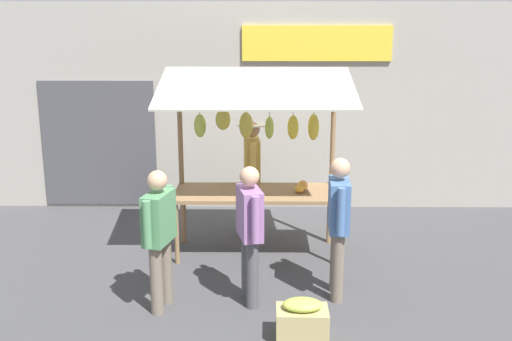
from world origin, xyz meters
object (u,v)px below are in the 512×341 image
(market_stall, at_px, (257,142))
(vendor_with_sunhat, at_px, (252,168))
(shopper_with_ponytail, at_px, (159,231))
(produce_crate_near, at_px, (302,321))
(shopper_in_striped_shirt, at_px, (338,218))
(shopper_in_grey_tee, at_px, (250,226))

(market_stall, relative_size, vendor_with_sunhat, 1.46)
(shopper_with_ponytail, bearing_deg, produce_crate_near, -99.63)
(shopper_with_ponytail, bearing_deg, market_stall, -17.70)
(shopper_in_striped_shirt, bearing_deg, produce_crate_near, 157.99)
(vendor_with_sunhat, bearing_deg, shopper_in_striped_shirt, 22.13)
(shopper_with_ponytail, bearing_deg, shopper_in_striped_shirt, -66.78)
(produce_crate_near, bearing_deg, shopper_in_grey_tee, -56.47)
(vendor_with_sunhat, relative_size, shopper_in_grey_tee, 1.07)
(market_stall, distance_m, shopper_in_striped_shirt, 1.77)
(shopper_in_striped_shirt, bearing_deg, shopper_in_grey_tee, 102.46)
(shopper_in_grey_tee, xyz_separation_m, shopper_with_ponytail, (0.98, 0.15, -0.01))
(shopper_in_striped_shirt, relative_size, shopper_with_ponytail, 1.04)
(market_stall, height_order, produce_crate_near, market_stall)
(market_stall, relative_size, produce_crate_near, 4.74)
(market_stall, distance_m, produce_crate_near, 2.77)
(shopper_in_striped_shirt, relative_size, shopper_in_grey_tee, 1.04)
(vendor_with_sunhat, xyz_separation_m, shopper_in_grey_tee, (-0.01, 2.25, -0.10))
(shopper_in_grey_tee, bearing_deg, vendor_with_sunhat, -12.74)
(market_stall, bearing_deg, shopper_in_grey_tee, 87.43)
(market_stall, bearing_deg, shopper_in_striped_shirt, 124.23)
(shopper_in_grey_tee, bearing_deg, shopper_with_ponytail, 85.67)
(shopper_in_grey_tee, distance_m, shopper_with_ponytail, 0.99)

